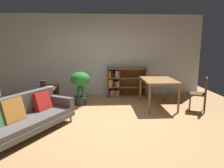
{
  "coord_description": "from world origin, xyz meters",
  "views": [
    {
      "loc": [
        -0.08,
        -4.42,
        1.75
      ],
      "look_at": [
        0.21,
        0.31,
        0.83
      ],
      "focal_mm": 33.61,
      "sensor_mm": 36.0,
      "label": 1
    }
  ],
  "objects_px": {
    "media_console": "(48,98)",
    "potted_floor_plant": "(80,83)",
    "open_laptop": "(45,87)",
    "bookshelf": "(123,82)",
    "dining_chair_near": "(201,92)",
    "dining_table": "(158,82)",
    "desk_speaker": "(44,86)",
    "fabric_couch": "(22,116)"
  },
  "relations": [
    {
      "from": "dining_table",
      "to": "dining_chair_near",
      "type": "xyz_separation_m",
      "value": [
        1.01,
        -0.48,
        -0.2
      ]
    },
    {
      "from": "media_console",
      "to": "desk_speaker",
      "type": "distance_m",
      "value": 0.52
    },
    {
      "from": "desk_speaker",
      "to": "bookshelf",
      "type": "bearing_deg",
      "value": 32.74
    },
    {
      "from": "potted_floor_plant",
      "to": "desk_speaker",
      "type": "bearing_deg",
      "value": -152.05
    },
    {
      "from": "open_laptop",
      "to": "dining_chair_near",
      "type": "distance_m",
      "value": 4.26
    },
    {
      "from": "desk_speaker",
      "to": "potted_floor_plant",
      "type": "bearing_deg",
      "value": 27.95
    },
    {
      "from": "bookshelf",
      "to": "dining_table",
      "type": "bearing_deg",
      "value": -56.64
    },
    {
      "from": "media_console",
      "to": "open_laptop",
      "type": "bearing_deg",
      "value": 121.24
    },
    {
      "from": "dining_table",
      "to": "fabric_couch",
      "type": "bearing_deg",
      "value": -151.89
    },
    {
      "from": "fabric_couch",
      "to": "dining_chair_near",
      "type": "xyz_separation_m",
      "value": [
        4.15,
        1.2,
        0.13
      ]
    },
    {
      "from": "potted_floor_plant",
      "to": "dining_chair_near",
      "type": "height_order",
      "value": "potted_floor_plant"
    },
    {
      "from": "dining_table",
      "to": "bookshelf",
      "type": "height_order",
      "value": "bookshelf"
    },
    {
      "from": "dining_chair_near",
      "to": "media_console",
      "type": "bearing_deg",
      "value": 171.62
    },
    {
      "from": "dining_chair_near",
      "to": "bookshelf",
      "type": "height_order",
      "value": "bookshelf"
    },
    {
      "from": "potted_floor_plant",
      "to": "fabric_couch",
      "type": "bearing_deg",
      "value": -115.74
    },
    {
      "from": "dining_table",
      "to": "dining_chair_near",
      "type": "bearing_deg",
      "value": -25.33
    },
    {
      "from": "desk_speaker",
      "to": "dining_chair_near",
      "type": "height_order",
      "value": "dining_chair_near"
    },
    {
      "from": "fabric_couch",
      "to": "desk_speaker",
      "type": "distance_m",
      "value": 1.52
    },
    {
      "from": "dining_chair_near",
      "to": "desk_speaker",
      "type": "bearing_deg",
      "value": 175.95
    },
    {
      "from": "media_console",
      "to": "open_laptop",
      "type": "xyz_separation_m",
      "value": [
        -0.09,
        0.15,
        0.29
      ]
    },
    {
      "from": "fabric_couch",
      "to": "media_console",
      "type": "bearing_deg",
      "value": 88.25
    },
    {
      "from": "open_laptop",
      "to": "potted_floor_plant",
      "type": "bearing_deg",
      "value": 0.87
    },
    {
      "from": "fabric_couch",
      "to": "dining_table",
      "type": "height_order",
      "value": "dining_table"
    },
    {
      "from": "media_console",
      "to": "open_laptop",
      "type": "distance_m",
      "value": 0.35
    },
    {
      "from": "desk_speaker",
      "to": "potted_floor_plant",
      "type": "height_order",
      "value": "potted_floor_plant"
    },
    {
      "from": "fabric_couch",
      "to": "bookshelf",
      "type": "bearing_deg",
      "value": 51.95
    },
    {
      "from": "potted_floor_plant",
      "to": "dining_chair_near",
      "type": "relative_size",
      "value": 1.07
    },
    {
      "from": "bookshelf",
      "to": "fabric_couch",
      "type": "bearing_deg",
      "value": -128.05
    },
    {
      "from": "potted_floor_plant",
      "to": "bookshelf",
      "type": "distance_m",
      "value": 1.68
    },
    {
      "from": "open_laptop",
      "to": "bookshelf",
      "type": "height_order",
      "value": "bookshelf"
    },
    {
      "from": "fabric_couch",
      "to": "open_laptop",
      "type": "height_order",
      "value": "fabric_couch"
    },
    {
      "from": "potted_floor_plant",
      "to": "bookshelf",
      "type": "bearing_deg",
      "value": 35.69
    },
    {
      "from": "media_console",
      "to": "dining_chair_near",
      "type": "relative_size",
      "value": 1.44
    },
    {
      "from": "fabric_couch",
      "to": "media_console",
      "type": "height_order",
      "value": "fabric_couch"
    },
    {
      "from": "open_laptop",
      "to": "desk_speaker",
      "type": "height_order",
      "value": "desk_speaker"
    },
    {
      "from": "media_console",
      "to": "potted_floor_plant",
      "type": "xyz_separation_m",
      "value": [
        0.9,
        0.17,
        0.39
      ]
    },
    {
      "from": "desk_speaker",
      "to": "dining_table",
      "type": "height_order",
      "value": "desk_speaker"
    },
    {
      "from": "open_laptop",
      "to": "desk_speaker",
      "type": "xyz_separation_m",
      "value": [
        0.08,
        -0.47,
        0.12
      ]
    },
    {
      "from": "media_console",
      "to": "bookshelf",
      "type": "distance_m",
      "value": 2.53
    },
    {
      "from": "open_laptop",
      "to": "desk_speaker",
      "type": "distance_m",
      "value": 0.49
    },
    {
      "from": "desk_speaker",
      "to": "dining_table",
      "type": "xyz_separation_m",
      "value": [
        3.1,
        0.19,
        0.03
      ]
    },
    {
      "from": "bookshelf",
      "to": "potted_floor_plant",
      "type": "bearing_deg",
      "value": -144.31
    }
  ]
}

